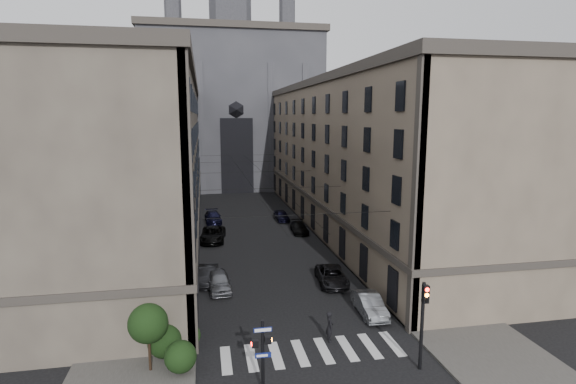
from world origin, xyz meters
TOP-DOWN VIEW (x-y plane):
  - sidewalk_left at (-10.50, 36.00)m, footprint 7.00×80.00m
  - sidewalk_right at (10.50, 36.00)m, footprint 7.00×80.00m
  - zebra_crossing at (0.00, 5.00)m, footprint 11.00×3.20m
  - building_left at (-13.44, 36.00)m, footprint 13.60×60.60m
  - building_right at (13.44, 36.00)m, footprint 13.60×60.60m
  - gothic_tower at (0.00, 74.96)m, footprint 35.00×23.00m
  - pedestrian_signal_left at (-3.51, 1.50)m, footprint 1.02×0.38m
  - traffic_light_right at (5.60, 1.92)m, footprint 0.34×0.50m
  - shrub_cluster at (-8.72, 5.01)m, footprint 3.90×4.40m
  - tram_wires at (0.00, 35.63)m, footprint 14.00×60.00m
  - car_left_near at (-5.24, 16.10)m, footprint 2.12×4.68m
  - car_left_midnear at (-6.20, 17.80)m, footprint 2.11×4.63m
  - car_left_midfar at (-5.41, 31.17)m, footprint 3.30×6.11m
  - car_left_far at (-5.15, 40.67)m, footprint 2.39×5.23m
  - car_right_near at (5.36, 9.34)m, footprint 1.73×4.57m
  - car_right_midnear at (4.35, 15.69)m, footprint 2.87×5.36m
  - car_right_midfar at (5.24, 33.10)m, footprint 2.06×4.63m
  - car_right_far at (4.20, 40.00)m, footprint 1.85×4.37m
  - pedestrian at (1.40, 6.08)m, footprint 0.53×0.76m

SIDE VIEW (x-z plane):
  - zebra_crossing at x=0.00m, z-range 0.00..0.01m
  - sidewalk_left at x=-10.50m, z-range 0.00..0.15m
  - sidewalk_right at x=10.50m, z-range 0.00..0.15m
  - car_right_midfar at x=5.24m, z-range 0.00..1.32m
  - car_right_midnear at x=4.35m, z-range 0.00..1.43m
  - car_left_midnear at x=-6.20m, z-range 0.00..1.47m
  - car_right_far at x=4.20m, z-range 0.00..1.47m
  - car_left_far at x=-5.15m, z-range 0.00..1.48m
  - car_right_near at x=5.36m, z-range 0.00..1.49m
  - car_left_near at x=-5.24m, z-range 0.00..1.56m
  - car_left_midfar at x=-5.41m, z-range 0.00..1.63m
  - pedestrian at x=1.40m, z-range 0.00..1.99m
  - shrub_cluster at x=-8.72m, z-range -0.15..3.75m
  - pedestrian_signal_left at x=-3.51m, z-range 0.32..4.32m
  - traffic_light_right at x=5.60m, z-range 0.69..5.89m
  - tram_wires at x=0.00m, z-range 7.03..7.46m
  - building_left at x=-13.44m, z-range -0.08..18.77m
  - building_right at x=13.44m, z-range -0.08..18.77m
  - gothic_tower at x=0.00m, z-range -11.20..46.80m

